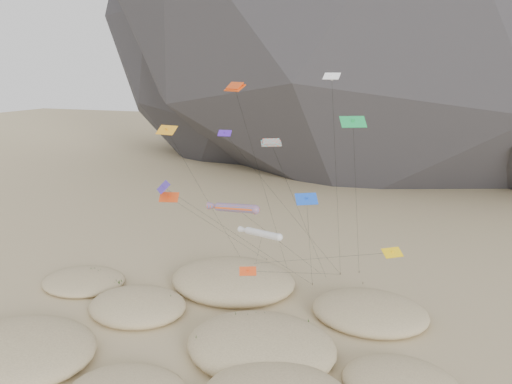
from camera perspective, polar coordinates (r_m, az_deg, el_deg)
ground at (r=52.85m, az=-5.57°, el=-18.21°), size 500.00×500.00×0.00m
dunes at (r=56.10m, az=-5.25°, el=-15.26°), size 52.55×36.80×3.83m
dune_grass at (r=55.80m, az=-4.42°, el=-15.31°), size 43.38×27.85×1.53m
kite_stakes at (r=71.63m, az=4.56°, el=-9.04°), size 21.12×6.31×0.30m
rainbow_tube_kite at (r=55.07m, az=-2.50°, el=-1.82°), size 10.27×16.88×13.92m
white_tube_kite at (r=58.30m, az=0.55°, el=-4.76°), size 7.72×12.00×10.06m
orange_parafoil at (r=58.33m, az=-2.38°, el=11.67°), size 4.97×12.12×26.57m
multi_parafoil at (r=54.10m, az=1.87°, el=5.38°), size 5.11×13.72×20.74m
delta_kites at (r=56.01m, az=0.26°, el=1.75°), size 29.88×21.50×27.58m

